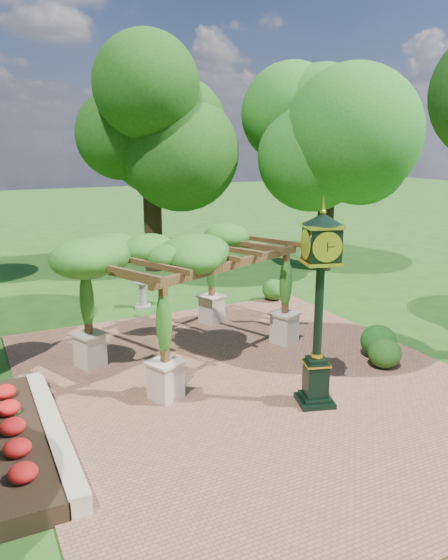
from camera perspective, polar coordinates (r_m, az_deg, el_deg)
name	(u,v)px	position (r m, az deg, el deg)	size (l,w,h in m)	color
ground	(274,403)	(12.27, 5.29, -12.63)	(120.00, 120.00, 0.00)	#1E4714
brick_plaza	(252,384)	(13.04, 2.96, -10.80)	(10.00, 12.00, 0.04)	brown
border_wall	(53,432)	(11.21, -17.42, -14.88)	(0.35, 5.00, 0.40)	#C6B793
flower_bed	(3,444)	(11.16, -22.13, -15.57)	(1.50, 5.00, 0.36)	red
pedestal_clock	(320,293)	(11.38, 9.96, -1.32)	(1.04, 1.04, 4.21)	black
pergola	(191,254)	(13.97, -3.42, 2.70)	(6.18, 5.12, 3.34)	beige
sundial	(143,296)	(18.89, -8.50, -1.69)	(0.64, 0.64, 0.92)	gray
shrub_front	(385,353)	(14.32, 16.44, -7.31)	(0.84, 0.84, 0.75)	#204E16
shrub_mid	(379,341)	(14.95, 15.85, -6.17)	(0.94, 0.94, 0.84)	#1A4C15
shrub_back	(274,290)	(19.55, 5.22, -1.01)	(0.83, 0.83, 0.75)	#245A1A
tree_north	(150,122)	(23.90, -7.77, 16.08)	(4.57, 4.57, 9.28)	black
tree_east_far	(330,125)	(24.18, 11.00, 15.61)	(5.30, 5.30, 9.04)	black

